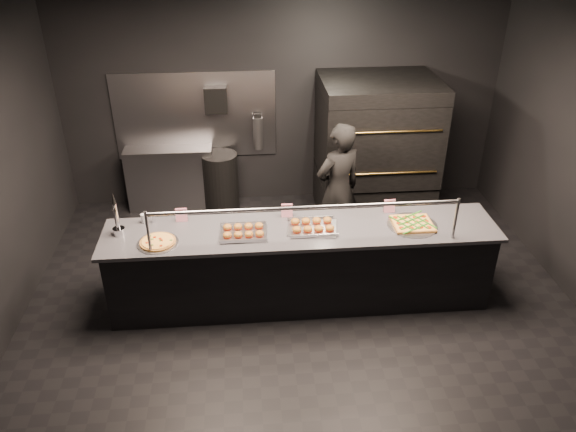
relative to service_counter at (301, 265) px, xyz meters
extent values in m
plane|color=black|center=(0.00, 0.00, -0.46)|extent=(6.00, 6.00, 0.00)
plane|color=black|center=(0.00, 0.00, 2.54)|extent=(6.00, 6.00, 0.00)
cube|color=black|center=(0.00, 2.50, 1.04)|extent=(6.00, 0.04, 3.00)
cube|color=black|center=(0.00, -2.50, 1.04)|extent=(6.00, 0.04, 3.00)
cube|color=#99999E|center=(-1.20, 2.48, 0.84)|extent=(2.20, 0.02, 1.20)
cube|color=black|center=(0.00, 0.00, -0.02)|extent=(4.00, 0.70, 0.88)
cube|color=#3B3A40|center=(0.00, 0.00, 0.44)|extent=(4.10, 0.78, 0.04)
cylinder|color=#99999E|center=(-1.50, -0.30, 0.68)|extent=(0.03, 0.03, 0.45)
cylinder|color=#99999E|center=(1.50, -0.30, 0.68)|extent=(0.03, 0.03, 0.45)
cylinder|color=#99999E|center=(0.00, -0.30, 0.88)|extent=(3.00, 0.04, 0.04)
cube|color=black|center=(1.20, 1.90, -0.16)|extent=(1.50, 1.15, 0.60)
cube|color=black|center=(1.20, 1.90, 0.44)|extent=(1.50, 1.20, 0.55)
cube|color=black|center=(1.20, 1.90, 0.99)|extent=(1.50, 1.20, 0.55)
cube|color=black|center=(1.20, 1.90, 1.36)|extent=(1.50, 1.20, 0.18)
cylinder|color=gold|center=(1.20, 1.28, 0.44)|extent=(1.30, 0.02, 0.02)
cylinder|color=gold|center=(1.20, 1.28, 0.99)|extent=(1.30, 0.02, 0.02)
cube|color=#99999E|center=(-1.60, 2.32, -0.01)|extent=(1.20, 0.35, 0.90)
cube|color=black|center=(-0.90, 2.39, 1.09)|extent=(0.30, 0.20, 0.35)
cylinder|color=#B2B2B7|center=(-0.35, 2.40, 0.59)|extent=(0.14, 0.14, 0.45)
cube|color=black|center=(-0.35, 2.40, 0.84)|extent=(0.10, 0.06, 0.06)
cylinder|color=silver|center=(-1.86, 0.06, 0.49)|extent=(0.12, 0.12, 0.07)
cylinder|color=silver|center=(-1.86, 0.06, 0.65)|extent=(0.04, 0.04, 0.32)
cylinder|color=silver|center=(-1.86, -0.01, 0.79)|extent=(0.02, 0.09, 0.02)
cone|color=black|center=(-1.86, 0.06, 0.87)|extent=(0.04, 0.04, 0.12)
cylinder|color=silver|center=(-1.45, -0.15, 0.46)|extent=(0.41, 0.41, 0.01)
cylinder|color=#B48039|center=(-1.45, -0.15, 0.47)|extent=(0.36, 0.36, 0.02)
cylinder|color=#FFD553|center=(-1.45, -0.15, 0.49)|extent=(0.31, 0.31, 0.01)
cube|color=silver|center=(-0.60, -0.05, 0.47)|extent=(0.50, 0.38, 0.02)
ellipsoid|color=#C07B29|center=(-0.76, -0.12, 0.50)|extent=(0.09, 0.09, 0.06)
ellipsoid|color=#C07B29|center=(-0.76, 0.03, 0.50)|extent=(0.09, 0.09, 0.06)
ellipsoid|color=#C07B29|center=(-0.65, -0.12, 0.50)|extent=(0.09, 0.09, 0.06)
ellipsoid|color=#C07B29|center=(-0.65, 0.03, 0.50)|extent=(0.09, 0.09, 0.06)
ellipsoid|color=#C07B29|center=(-0.55, -0.12, 0.50)|extent=(0.09, 0.09, 0.06)
ellipsoid|color=#C07B29|center=(-0.55, 0.03, 0.50)|extent=(0.09, 0.09, 0.06)
ellipsoid|color=#C07B29|center=(-0.44, -0.12, 0.50)|extent=(0.09, 0.09, 0.06)
ellipsoid|color=#C07B29|center=(-0.44, 0.03, 0.50)|extent=(0.09, 0.09, 0.06)
cube|color=silver|center=(0.11, 0.00, 0.47)|extent=(0.55, 0.44, 0.02)
ellipsoid|color=#C07B29|center=(-0.06, -0.08, 0.51)|extent=(0.09, 0.09, 0.06)
ellipsoid|color=#C07B29|center=(-0.06, 0.08, 0.51)|extent=(0.09, 0.09, 0.06)
ellipsoid|color=#C07B29|center=(0.06, -0.08, 0.51)|extent=(0.09, 0.09, 0.06)
ellipsoid|color=#C07B29|center=(0.06, 0.08, 0.51)|extent=(0.09, 0.09, 0.06)
ellipsoid|color=#C07B29|center=(0.17, -0.08, 0.51)|extent=(0.09, 0.09, 0.06)
ellipsoid|color=#C07B29|center=(0.17, 0.08, 0.51)|extent=(0.09, 0.09, 0.06)
ellipsoid|color=#C07B29|center=(0.28, -0.08, 0.51)|extent=(0.09, 0.09, 0.06)
ellipsoid|color=#C07B29|center=(0.28, 0.08, 0.51)|extent=(0.09, 0.09, 0.06)
cylinder|color=silver|center=(1.16, -0.03, 0.46)|extent=(0.52, 0.52, 0.01)
cube|color=#B48039|center=(1.16, -0.03, 0.48)|extent=(0.42, 0.37, 0.02)
cube|color=#FFD553|center=(1.16, -0.03, 0.49)|extent=(0.39, 0.35, 0.01)
cube|color=#2E8820|center=(1.16, -0.03, 0.50)|extent=(0.37, 0.33, 0.01)
cylinder|color=silver|center=(-1.64, 0.28, 0.51)|extent=(0.06, 0.06, 0.10)
cylinder|color=silver|center=(-1.54, 0.28, 0.50)|extent=(0.04, 0.04, 0.08)
cube|color=white|center=(-1.25, 0.28, 0.53)|extent=(0.12, 0.04, 0.15)
cube|color=white|center=(-0.13, 0.28, 0.53)|extent=(0.12, 0.04, 0.15)
cube|color=white|center=(0.99, 0.28, 0.53)|extent=(0.12, 0.04, 0.15)
cylinder|color=black|center=(-0.90, 2.22, -0.05)|extent=(0.50, 0.50, 0.83)
imported|color=black|center=(0.55, 1.00, 0.38)|extent=(0.73, 0.63, 1.68)
camera|label=1|loc=(-0.57, -4.93, 3.46)|focal=35.00mm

